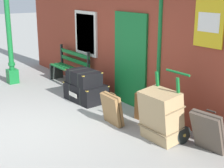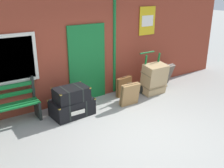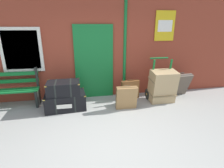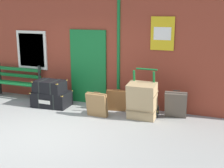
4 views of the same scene
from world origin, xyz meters
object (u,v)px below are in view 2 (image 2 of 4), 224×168
large_brown_trunk (154,79)px  platform_bench (3,107)px  steamer_trunk_base (72,107)px  porters_trolley (150,83)px  suitcase_beige (165,75)px  steamer_trunk_middle (71,94)px  suitcase_brown (130,94)px  suitcase_tan (124,86)px

large_brown_trunk → platform_bench: bearing=173.4°
steamer_trunk_base → porters_trolley: size_ratio=0.87×
steamer_trunk_base → suitcase_beige: size_ratio=1.45×
porters_trolley → large_brown_trunk: bearing=-90.0°
porters_trolley → suitcase_beige: porters_trolley is taller
steamer_trunk_middle → porters_trolley: size_ratio=0.68×
suitcase_brown → suitcase_beige: (1.86, 0.58, 0.05)m
porters_trolley → suitcase_beige: (0.77, 0.15, 0.08)m
large_brown_trunk → steamer_trunk_middle: bearing=179.4°
porters_trolley → suitcase_brown: porters_trolley is taller
platform_bench → steamer_trunk_base: platform_bench is taller
large_brown_trunk → suitcase_tan: bearing=154.7°
platform_bench → steamer_trunk_base: bearing=-15.2°
suitcase_beige → suitcase_tan: (-1.58, 0.07, -0.08)m
steamer_trunk_middle → suitcase_brown: size_ratio=1.28×
large_brown_trunk → porters_trolley: bearing=90.0°
suitcase_tan → platform_bench: bearing=178.4°
steamer_trunk_middle → large_brown_trunk: bearing=-0.6°
steamer_trunk_middle → porters_trolley: (2.65, 0.14, -0.31)m
platform_bench → suitcase_brown: size_ratio=2.49×
platform_bench → porters_trolley: size_ratio=1.32×
platform_bench → suitcase_beige: bearing=-1.8°
porters_trolley → suitcase_beige: bearing=10.9°
platform_bench → suitcase_beige: platform_bench is taller
steamer_trunk_base → large_brown_trunk: 2.65m
large_brown_trunk → suitcase_brown: (-1.10, -0.26, -0.15)m
porters_trolley → suitcase_beige: size_ratio=1.67×
steamer_trunk_base → platform_bench: bearing=164.8°
platform_bench → suitcase_beige: size_ratio=2.21×
platform_bench → suitcase_brown: 3.14m
steamer_trunk_base → large_brown_trunk: bearing=-1.5°
steamer_trunk_base → suitcase_beige: suitcase_beige is taller
platform_bench → steamer_trunk_middle: platform_bench is taller
platform_bench → porters_trolley: 4.16m
large_brown_trunk → suitcase_tan: large_brown_trunk is taller
steamer_trunk_middle → large_brown_trunk: (2.65, -0.03, -0.12)m
porters_trolley → large_brown_trunk: size_ratio=1.30×
suitcase_beige → large_brown_trunk: bearing=-157.4°
steamer_trunk_middle → large_brown_trunk: 2.65m
suitcase_brown → suitcase_beige: size_ratio=0.89×
porters_trolley → steamer_trunk_middle: bearing=-176.9°
steamer_trunk_base → suitcase_tan: bearing=9.9°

